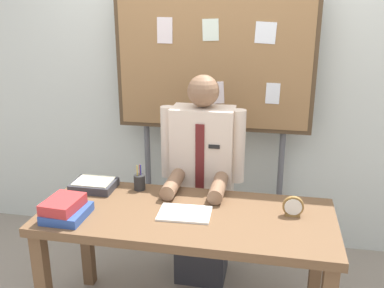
{
  "coord_description": "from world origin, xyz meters",
  "views": [
    {
      "loc": [
        0.44,
        -2.08,
        1.86
      ],
      "look_at": [
        0.0,
        0.16,
        1.11
      ],
      "focal_mm": 40.13,
      "sensor_mm": 36.0,
      "label": 1
    }
  ],
  "objects_px": {
    "desk": "(187,229)",
    "person": "(202,190)",
    "bulletin_board": "(213,63)",
    "desk_clock": "(293,207)",
    "book_stack": "(65,209)",
    "paper_tray": "(94,185)",
    "open_notebook": "(185,213)",
    "pen_holder": "(140,182)"
  },
  "relations": [
    {
      "from": "desk",
      "to": "person",
      "type": "distance_m",
      "value": 0.51
    },
    {
      "from": "person",
      "to": "bulletin_board",
      "type": "relative_size",
      "value": 0.72
    },
    {
      "from": "desk",
      "to": "desk_clock",
      "type": "height_order",
      "value": "desk_clock"
    },
    {
      "from": "book_stack",
      "to": "paper_tray",
      "type": "bearing_deg",
      "value": 90.08
    },
    {
      "from": "bulletin_board",
      "to": "open_notebook",
      "type": "xyz_separation_m",
      "value": [
        -0.01,
        -0.95,
        -0.69
      ]
    },
    {
      "from": "book_stack",
      "to": "paper_tray",
      "type": "xyz_separation_m",
      "value": [
        -0.0,
        0.38,
        -0.02
      ]
    },
    {
      "from": "desk",
      "to": "bulletin_board",
      "type": "relative_size",
      "value": 0.81
    },
    {
      "from": "open_notebook",
      "to": "pen_holder",
      "type": "height_order",
      "value": "pen_holder"
    },
    {
      "from": "desk",
      "to": "pen_holder",
      "type": "distance_m",
      "value": 0.46
    },
    {
      "from": "pen_holder",
      "to": "paper_tray",
      "type": "height_order",
      "value": "pen_holder"
    },
    {
      "from": "desk",
      "to": "pen_holder",
      "type": "bearing_deg",
      "value": 144.4
    },
    {
      "from": "person",
      "to": "book_stack",
      "type": "height_order",
      "value": "person"
    },
    {
      "from": "open_notebook",
      "to": "paper_tray",
      "type": "xyz_separation_m",
      "value": [
        -0.62,
        0.22,
        0.02
      ]
    },
    {
      "from": "desk",
      "to": "book_stack",
      "type": "height_order",
      "value": "book_stack"
    },
    {
      "from": "desk_clock",
      "to": "paper_tray",
      "type": "xyz_separation_m",
      "value": [
        -1.2,
        0.12,
        -0.02
      ]
    },
    {
      "from": "person",
      "to": "desk_clock",
      "type": "distance_m",
      "value": 0.73
    },
    {
      "from": "desk",
      "to": "desk_clock",
      "type": "relative_size",
      "value": 14.23
    },
    {
      "from": "desk",
      "to": "paper_tray",
      "type": "relative_size",
      "value": 6.23
    },
    {
      "from": "book_stack",
      "to": "desk_clock",
      "type": "xyz_separation_m",
      "value": [
        1.2,
        0.26,
        0.0
      ]
    },
    {
      "from": "desk",
      "to": "open_notebook",
      "type": "height_order",
      "value": "open_notebook"
    },
    {
      "from": "desk_clock",
      "to": "paper_tray",
      "type": "height_order",
      "value": "desk_clock"
    },
    {
      "from": "bulletin_board",
      "to": "desk_clock",
      "type": "distance_m",
      "value": 1.21
    },
    {
      "from": "person",
      "to": "desk_clock",
      "type": "xyz_separation_m",
      "value": [
        0.57,
        -0.43,
        0.14
      ]
    },
    {
      "from": "person",
      "to": "open_notebook",
      "type": "distance_m",
      "value": 0.54
    },
    {
      "from": "bulletin_board",
      "to": "desk_clock",
      "type": "bearing_deg",
      "value": -55.97
    },
    {
      "from": "bulletin_board",
      "to": "open_notebook",
      "type": "bearing_deg",
      "value": -90.35
    },
    {
      "from": "paper_tray",
      "to": "desk_clock",
      "type": "bearing_deg",
      "value": -5.8
    },
    {
      "from": "person",
      "to": "pen_holder",
      "type": "bearing_deg",
      "value": -143.21
    },
    {
      "from": "bulletin_board",
      "to": "pen_holder",
      "type": "bearing_deg",
      "value": -117.3
    },
    {
      "from": "paper_tray",
      "to": "person",
      "type": "bearing_deg",
      "value": 26.29
    },
    {
      "from": "pen_holder",
      "to": "paper_tray",
      "type": "relative_size",
      "value": 0.62
    },
    {
      "from": "desk",
      "to": "book_stack",
      "type": "relative_size",
      "value": 6.74
    },
    {
      "from": "desk_clock",
      "to": "pen_holder",
      "type": "distance_m",
      "value": 0.94
    },
    {
      "from": "book_stack",
      "to": "open_notebook",
      "type": "bearing_deg",
      "value": 14.28
    },
    {
      "from": "desk",
      "to": "person",
      "type": "bearing_deg",
      "value": 90.0
    },
    {
      "from": "open_notebook",
      "to": "paper_tray",
      "type": "height_order",
      "value": "paper_tray"
    },
    {
      "from": "person",
      "to": "bulletin_board",
      "type": "distance_m",
      "value": 0.89
    },
    {
      "from": "person",
      "to": "book_stack",
      "type": "xyz_separation_m",
      "value": [
        -0.63,
        -0.69,
        0.14
      ]
    },
    {
      "from": "open_notebook",
      "to": "desk",
      "type": "bearing_deg",
      "value": 74.59
    },
    {
      "from": "person",
      "to": "open_notebook",
      "type": "height_order",
      "value": "person"
    },
    {
      "from": "desk_clock",
      "to": "pen_holder",
      "type": "xyz_separation_m",
      "value": [
        -0.92,
        0.17,
        -0.0
      ]
    },
    {
      "from": "book_stack",
      "to": "desk_clock",
      "type": "bearing_deg",
      "value": 12.05
    }
  ]
}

